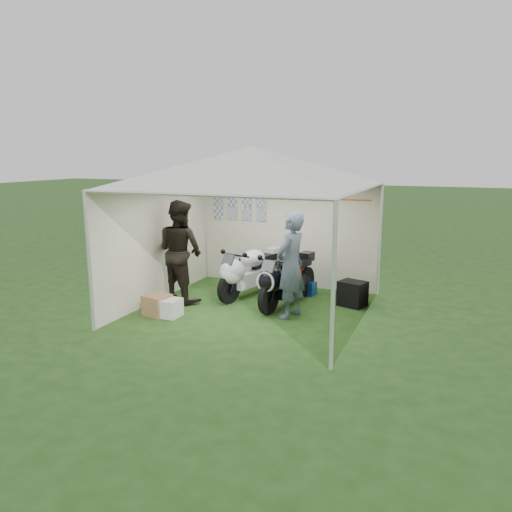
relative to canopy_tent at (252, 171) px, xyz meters
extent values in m
plane|color=#214215|center=(0.00, -0.03, -2.58)|extent=(80.00, 80.00, 0.00)
cylinder|color=silver|center=(-2.00, -2.03, -1.43)|extent=(0.06, 0.06, 2.30)
cylinder|color=silver|center=(2.00, -2.03, -1.43)|extent=(0.06, 0.06, 2.30)
cylinder|color=silver|center=(-2.00, 1.97, -1.43)|extent=(0.06, 0.06, 2.30)
cylinder|color=silver|center=(2.00, 1.97, -1.43)|extent=(0.06, 0.06, 2.30)
cube|color=silver|center=(0.00, 1.97, -1.43)|extent=(4.00, 0.02, 2.30)
cube|color=silver|center=(-2.00, -0.03, -1.43)|extent=(0.02, 4.00, 2.30)
cube|color=silver|center=(2.00, -0.03, -1.43)|extent=(0.02, 4.00, 2.30)
pyramid|color=white|center=(0.00, -0.03, 0.07)|extent=(5.66, 5.66, 0.70)
cube|color=#99A5B7|center=(-1.65, 1.95, -0.73)|extent=(0.22, 0.02, 0.28)
cube|color=#99A5B7|center=(-1.30, 1.95, -0.73)|extent=(0.22, 0.02, 0.28)
cube|color=#99A5B7|center=(-0.95, 1.95, -0.73)|extent=(0.22, 0.01, 0.28)
cube|color=#99A5B7|center=(-0.60, 1.95, -0.73)|extent=(0.22, 0.01, 0.28)
cube|color=#99A5B7|center=(-1.65, 1.95, -1.03)|extent=(0.22, 0.02, 0.28)
cube|color=#99A5B7|center=(-1.30, 1.95, -1.03)|extent=(0.22, 0.01, 0.28)
cube|color=#99A5B7|center=(-0.95, 1.95, -1.03)|extent=(0.22, 0.02, 0.28)
cube|color=#99A5B7|center=(-0.60, 1.95, -1.03)|extent=(0.22, 0.01, 0.28)
cylinder|color=#D8590C|center=(0.20, 1.94, -0.63)|extent=(3.20, 0.02, 0.02)
cylinder|color=black|center=(-0.59, 0.23, -2.28)|extent=(0.25, 0.60, 0.60)
cylinder|color=black|center=(-0.22, 1.57, -2.28)|extent=(0.30, 0.61, 0.60)
cube|color=silver|center=(-0.41, 0.85, -2.20)|extent=(0.58, 1.00, 0.30)
ellipsoid|color=silver|center=(-0.56, 0.32, -1.96)|extent=(0.59, 0.69, 0.50)
ellipsoid|color=silver|center=(-0.39, 0.95, -1.80)|extent=(0.58, 0.71, 0.35)
cube|color=black|center=(-0.28, 1.33, -1.86)|extent=(0.41, 0.64, 0.14)
cube|color=silver|center=(-0.19, 1.65, -1.78)|extent=(0.29, 0.35, 0.18)
cube|color=black|center=(-0.31, 1.23, -2.03)|extent=(0.24, 0.55, 0.10)
cube|color=#3F474C|center=(-0.59, 0.21, -1.70)|extent=(0.27, 0.20, 0.21)
cylinder|color=black|center=(0.37, -0.11, -2.27)|extent=(0.21, 0.62, 0.61)
cylinder|color=black|center=(0.62, 1.29, -2.27)|extent=(0.26, 0.63, 0.61)
cube|color=black|center=(0.49, 0.54, -2.19)|extent=(0.51, 1.01, 0.30)
ellipsoid|color=black|center=(0.39, -0.01, -1.95)|extent=(0.56, 0.68, 0.51)
ellipsoid|color=black|center=(0.51, 0.64, -1.78)|extent=(0.55, 0.70, 0.36)
cube|color=black|center=(0.58, 1.04, -1.84)|extent=(0.37, 0.65, 0.14)
cube|color=black|center=(0.64, 1.37, -1.76)|extent=(0.27, 0.34, 0.18)
cube|color=#860F03|center=(0.56, 0.94, -2.02)|extent=(0.20, 0.57, 0.10)
cube|color=#3F474C|center=(0.37, -0.13, -1.68)|extent=(0.27, 0.19, 0.21)
cylinder|color=white|center=(0.35, -0.23, -1.95)|extent=(0.36, 0.09, 0.37)
cube|color=blue|center=(0.64, 1.39, -2.44)|extent=(0.41, 0.29, 0.28)
imported|color=black|center=(-1.55, 0.04, -1.57)|extent=(1.16, 1.02, 2.00)
imported|color=slate|center=(0.79, -0.12, -1.63)|extent=(0.61, 0.78, 1.90)
cube|color=black|center=(1.68, 0.97, -2.33)|extent=(0.58, 0.52, 0.48)
cube|color=silver|center=(-1.29, -0.92, -2.41)|extent=(0.49, 0.38, 0.32)
cube|color=#906644|center=(-1.49, -0.91, -2.39)|extent=(0.48, 0.48, 0.37)
cube|color=#AEB3B8|center=(-1.44, -0.95, -2.46)|extent=(0.38, 0.35, 0.23)
camera|label=1|loc=(3.46, -8.27, 0.29)|focal=35.00mm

